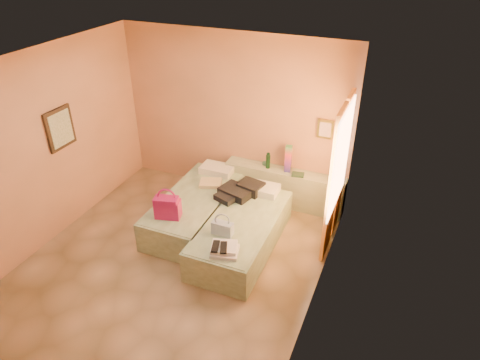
# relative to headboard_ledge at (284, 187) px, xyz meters

# --- Properties ---
(ground) EXTENTS (4.50, 4.50, 0.00)m
(ground) POSITION_rel_headboard_ledge_xyz_m (-0.98, -2.10, -0.33)
(ground) COLOR tan
(ground) RESTS_ON ground
(room_walls) EXTENTS (4.02, 4.51, 2.81)m
(room_walls) POSITION_rel_headboard_ledge_xyz_m (-0.77, -1.53, 1.46)
(room_walls) COLOR tan
(room_walls) RESTS_ON ground
(headboard_ledge) EXTENTS (2.05, 0.30, 0.65)m
(headboard_ledge) POSITION_rel_headboard_ledge_xyz_m (0.00, 0.00, 0.00)
(headboard_ledge) COLOR #B0BC9A
(headboard_ledge) RESTS_ON ground
(bed_left) EXTENTS (0.92, 2.01, 0.50)m
(bed_left) POSITION_rel_headboard_ledge_xyz_m (-1.12, -1.05, -0.08)
(bed_left) COLOR #A5C09B
(bed_left) RESTS_ON ground
(bed_right) EXTENTS (0.92, 2.01, 0.50)m
(bed_right) POSITION_rel_headboard_ledge_xyz_m (-0.21, -1.35, -0.08)
(bed_right) COLOR #A5C09B
(bed_right) RESTS_ON ground
(water_bottle) EXTENTS (0.10, 0.10, 0.27)m
(water_bottle) POSITION_rel_headboard_ledge_xyz_m (-0.29, -0.02, 0.46)
(water_bottle) COLOR #163C26
(water_bottle) RESTS_ON headboard_ledge
(rainbow_box) EXTENTS (0.11, 0.11, 0.46)m
(rainbow_box) POSITION_rel_headboard_ledge_xyz_m (0.05, 0.01, 0.55)
(rainbow_box) COLOR #A71458
(rainbow_box) RESTS_ON headboard_ledge
(small_dish) EXTENTS (0.13, 0.13, 0.03)m
(small_dish) POSITION_rel_headboard_ledge_xyz_m (-0.36, 0.09, 0.34)
(small_dish) COLOR #4E8F6C
(small_dish) RESTS_ON headboard_ledge
(green_book) EXTENTS (0.22, 0.17, 0.03)m
(green_book) POSITION_rel_headboard_ledge_xyz_m (0.25, -0.07, 0.34)
(green_book) COLOR #24432D
(green_book) RESTS_ON headboard_ledge
(flower_vase) EXTENTS (0.18, 0.18, 0.24)m
(flower_vase) POSITION_rel_headboard_ledge_xyz_m (0.83, 0.04, 0.44)
(flower_vase) COLOR silver
(flower_vase) RESTS_ON headboard_ledge
(magenta_handbag) EXTENTS (0.40, 0.29, 0.34)m
(magenta_handbag) POSITION_rel_headboard_ledge_xyz_m (-1.22, -1.70, 0.34)
(magenta_handbag) COLOR #A71458
(magenta_handbag) RESTS_ON bed_left
(khaki_garment) EXTENTS (0.42, 0.38, 0.06)m
(khaki_garment) POSITION_rel_headboard_ledge_xyz_m (-1.05, -0.66, 0.21)
(khaki_garment) COLOR tan
(khaki_garment) RESTS_ON bed_left
(clothes_pile) EXTENTS (0.67, 0.67, 0.16)m
(clothes_pile) POSITION_rel_headboard_ledge_xyz_m (-0.49, -0.79, 0.26)
(clothes_pile) COLOR black
(clothes_pile) RESTS_ON bed_right
(blue_handbag) EXTENTS (0.29, 0.13, 0.19)m
(blue_handbag) POSITION_rel_headboard_ledge_xyz_m (-0.32, -1.76, 0.27)
(blue_handbag) COLOR #3B5F8F
(blue_handbag) RESTS_ON bed_right
(towel_stack) EXTENTS (0.42, 0.38, 0.10)m
(towel_stack) POSITION_rel_headboard_ledge_xyz_m (-0.13, -2.12, 0.23)
(towel_stack) COLOR white
(towel_stack) RESTS_ON bed_right
(sandal_pair) EXTENTS (0.23, 0.27, 0.02)m
(sandal_pair) POSITION_rel_headboard_ledge_xyz_m (-0.19, -2.17, 0.29)
(sandal_pair) COLOR black
(sandal_pair) RESTS_ON towel_stack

